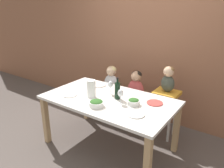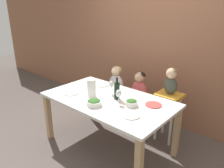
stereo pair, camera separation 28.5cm
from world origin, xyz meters
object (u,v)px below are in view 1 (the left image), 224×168
at_px(wine_bottle, 117,90).
at_px(salad_bowl_large, 96,103).
at_px(wine_glass_near, 120,93).
at_px(person_child_center, 136,86).
at_px(dinner_plate_front_right, 136,114).
at_px(person_baby_right, 168,77).
at_px(chair_right_highchair, 166,102).
at_px(salad_bowl_small, 134,102).
at_px(paper_towel_roll, 91,89).
at_px(chair_far_center, 135,105).
at_px(wine_glass_far, 111,85).
at_px(chair_far_left, 111,98).
at_px(dinner_plate_back_left, 99,85).
at_px(dinner_plate_front_left, 70,95).
at_px(dinner_plate_back_right, 155,103).
at_px(person_child_left, 111,80).

relative_size(wine_bottle, salad_bowl_large, 1.58).
bearing_deg(wine_bottle, wine_glass_near, -42.60).
bearing_deg(person_child_center, dinner_plate_front_right, -60.96).
bearing_deg(person_baby_right, chair_right_highchair, -90.00).
relative_size(person_child_center, wine_glass_near, 2.61).
height_order(salad_bowl_large, salad_bowl_small, same).
distance_m(paper_towel_roll, salad_bowl_small, 0.59).
distance_m(paper_towel_roll, wine_glass_near, 0.43).
bearing_deg(chair_far_center, wine_glass_near, -75.59).
distance_m(person_child_center, wine_glass_near, 0.78).
height_order(wine_glass_near, wine_glass_far, same).
bearing_deg(chair_far_left, wine_glass_near, -48.34).
bearing_deg(dinner_plate_back_left, paper_towel_roll, -65.11).
distance_m(chair_right_highchair, wine_glass_near, 0.86).
relative_size(wine_glass_far, salad_bowl_large, 1.03).
distance_m(paper_towel_roll, dinner_plate_front_right, 0.74).
xyz_separation_m(salad_bowl_small, dinner_plate_front_right, (0.15, -0.21, -0.03)).
height_order(chair_far_center, dinner_plate_front_left, dinner_plate_front_left).
relative_size(salad_bowl_small, dinner_plate_front_right, 0.75).
xyz_separation_m(salad_bowl_small, dinner_plate_back_left, (-0.76, 0.29, -0.03)).
bearing_deg(dinner_plate_back_right, person_child_left, 154.14).
distance_m(chair_far_left, wine_bottle, 0.96).
xyz_separation_m(wine_glass_near, dinner_plate_back_left, (-0.61, 0.36, -0.13)).
relative_size(chair_far_center, chair_right_highchair, 0.62).
bearing_deg(dinner_plate_front_left, wine_glass_near, 13.91).
height_order(person_child_left, dinner_plate_front_right, person_child_left).
xyz_separation_m(chair_far_left, person_child_center, (0.47, 0.00, 0.33)).
bearing_deg(dinner_plate_front_right, dinner_plate_back_left, 151.07).
relative_size(chair_right_highchair, dinner_plate_front_left, 3.60).
xyz_separation_m(person_baby_right, salad_bowl_small, (-0.16, -0.68, -0.16)).
height_order(person_child_left, salad_bowl_small, person_child_left).
bearing_deg(person_child_center, dinner_plate_back_right, -42.17).
height_order(chair_far_left, wine_bottle, wine_bottle).
height_order(chair_far_left, dinner_plate_back_right, dinner_plate_back_right).
xyz_separation_m(wine_glass_far, salad_bowl_small, (0.43, -0.12, -0.10)).
relative_size(chair_right_highchair, dinner_plate_back_right, 3.60).
bearing_deg(dinner_plate_back_right, person_baby_right, 93.87).
bearing_deg(chair_right_highchair, dinner_plate_back_right, -86.11).
bearing_deg(salad_bowl_small, dinner_plate_back_left, 159.06).
bearing_deg(chair_far_left, person_child_left, 90.00).
relative_size(chair_far_center, person_baby_right, 1.21).
bearing_deg(wine_glass_near, dinner_plate_back_right, 35.91).
bearing_deg(dinner_plate_front_left, person_child_left, 86.87).
xyz_separation_m(chair_far_left, salad_bowl_small, (0.81, -0.67, 0.40)).
bearing_deg(chair_right_highchair, paper_towel_roll, -133.10).
xyz_separation_m(person_child_left, dinner_plate_front_left, (-0.05, -0.91, 0.04)).
relative_size(wine_bottle, dinner_plate_front_right, 1.45).
xyz_separation_m(chair_far_left, person_child_left, (0.00, 0.00, 0.33)).
bearing_deg(dinner_plate_front_right, person_child_left, 137.24).
relative_size(wine_bottle, dinner_plate_back_left, 1.45).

